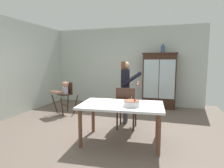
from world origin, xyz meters
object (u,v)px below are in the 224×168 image
(dining_chair_far_side, at_px, (126,105))
(dining_table, at_px, (121,109))
(ceramic_vase, at_px, (163,49))
(adult_person, at_px, (126,84))
(birthday_cake, at_px, (132,103))
(high_chair_with_toddler, at_px, (65,92))
(china_cabinet, at_px, (159,80))

(dining_chair_far_side, bearing_deg, dining_table, 92.99)
(ceramic_vase, bearing_deg, adult_person, -114.42)
(ceramic_vase, relative_size, birthday_cake, 0.96)
(dining_chair_far_side, bearing_deg, birthday_cake, 106.98)
(dining_table, bearing_deg, birthday_cake, -28.84)
(high_chair_with_toddler, bearing_deg, adult_person, 22.12)
(high_chair_with_toddler, relative_size, dining_chair_far_side, 0.99)
(adult_person, bearing_deg, ceramic_vase, -31.85)
(china_cabinet, xyz_separation_m, ceramic_vase, (0.08, 0.00, 1.01))
(china_cabinet, distance_m, dining_table, 2.99)
(ceramic_vase, distance_m, adult_person, 2.16)
(ceramic_vase, relative_size, high_chair_with_toddler, 0.28)
(china_cabinet, distance_m, adult_person, 1.90)
(china_cabinet, xyz_separation_m, high_chair_with_toddler, (-2.60, -1.51, -0.25))
(china_cabinet, bearing_deg, dining_chair_far_side, -105.16)
(ceramic_vase, distance_m, dining_table, 3.25)
(china_cabinet, xyz_separation_m, dining_table, (-0.55, -2.92, -0.26))
(high_chair_with_toddler, height_order, adult_person, adult_person)
(china_cabinet, relative_size, birthday_cake, 6.44)
(birthday_cake, xyz_separation_m, dining_chair_far_side, (-0.28, 0.80, -0.24))
(ceramic_vase, xyz_separation_m, high_chair_with_toddler, (-2.68, -1.52, -1.27))
(dining_table, relative_size, dining_chair_far_side, 1.68)
(ceramic_vase, relative_size, dining_chair_far_side, 0.28)
(ceramic_vase, xyz_separation_m, adult_person, (-0.80, -1.76, -0.95))
(adult_person, relative_size, birthday_cake, 5.47)
(high_chair_with_toddler, relative_size, dining_table, 0.59)
(china_cabinet, distance_m, birthday_cake, 3.06)
(ceramic_vase, xyz_separation_m, birthday_cake, (-0.41, -3.05, -1.13))
(ceramic_vase, height_order, high_chair_with_toddler, ceramic_vase)
(ceramic_vase, height_order, dining_chair_far_side, ceramic_vase)
(adult_person, distance_m, birthday_cake, 1.35)
(china_cabinet, relative_size, ceramic_vase, 6.67)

